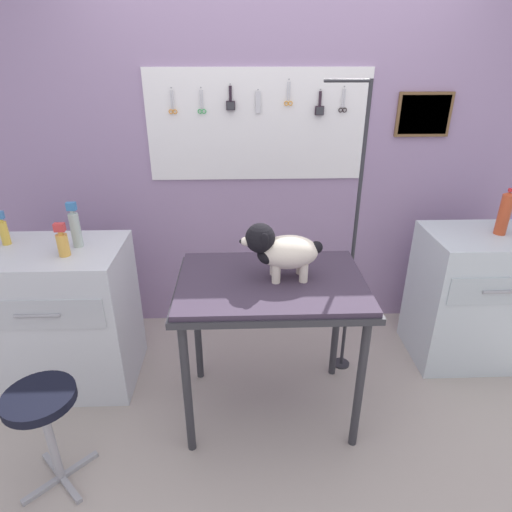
{
  "coord_description": "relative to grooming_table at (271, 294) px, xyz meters",
  "views": [
    {
      "loc": [
        -0.23,
        -1.66,
        1.92
      ],
      "look_at": [
        -0.16,
        0.3,
        0.99
      ],
      "focal_mm": 30.07,
      "sensor_mm": 36.0,
      "label": 1
    }
  ],
  "objects": [
    {
      "name": "ground",
      "position": [
        0.08,
        -0.28,
        -0.8
      ],
      "size": [
        4.4,
        4.0,
        0.04
      ],
      "primitive_type": "cube",
      "color": "#AEA296"
    },
    {
      "name": "rear_wall_panel",
      "position": [
        0.09,
        1.0,
        0.38
      ],
      "size": [
        4.0,
        0.11,
        2.3
      ],
      "color": "#9A7FA5",
      "rests_on": "ground"
    },
    {
      "name": "grooming_table",
      "position": [
        0.0,
        0.0,
        0.0
      ],
      "size": [
        0.99,
        0.69,
        0.87
      ],
      "color": "#2D2D33",
      "rests_on": "ground"
    },
    {
      "name": "grooming_arm",
      "position": [
        0.51,
        0.36,
        0.07
      ],
      "size": [
        0.29,
        0.11,
        1.8
      ],
      "color": "#2D2D33",
      "rests_on": "ground"
    },
    {
      "name": "dog",
      "position": [
        0.04,
        0.01,
        0.25
      ],
      "size": [
        0.42,
        0.2,
        0.3
      ],
      "color": "silver",
      "rests_on": "grooming_table"
    },
    {
      "name": "counter_left",
      "position": [
        -1.24,
        0.31,
        -0.32
      ],
      "size": [
        0.8,
        0.58,
        0.92
      ],
      "color": "silver",
      "rests_on": "ground"
    },
    {
      "name": "cabinet_right",
      "position": [
        1.36,
        0.46,
        -0.33
      ],
      "size": [
        0.68,
        0.54,
        0.91
      ],
      "color": "silver",
      "rests_on": "ground"
    },
    {
      "name": "stool",
      "position": [
        -1.07,
        -0.45,
        -0.33
      ],
      "size": [
        0.32,
        0.32,
        0.55
      ],
      "color": "#9E9EA3",
      "rests_on": "ground"
    },
    {
      "name": "spray_bottle_short",
      "position": [
        -1.09,
        0.35,
        0.25
      ],
      "size": [
        0.06,
        0.06,
        0.26
      ],
      "color": "#ABBBB1",
      "rests_on": "counter_left"
    },
    {
      "name": "spray_bottle_tall",
      "position": [
        -1.12,
        0.23,
        0.22
      ],
      "size": [
        0.06,
        0.06,
        0.19
      ],
      "color": "gold",
      "rests_on": "counter_left"
    },
    {
      "name": "detangler_spray",
      "position": [
        -1.51,
        0.39,
        0.22
      ],
      "size": [
        0.05,
        0.05,
        0.2
      ],
      "color": "gold",
      "rests_on": "counter_left"
    },
    {
      "name": "soda_bottle",
      "position": [
        1.45,
        0.47,
        0.26
      ],
      "size": [
        0.07,
        0.07,
        0.29
      ],
      "color": "#BD4725",
      "rests_on": "cabinet_right"
    }
  ]
}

